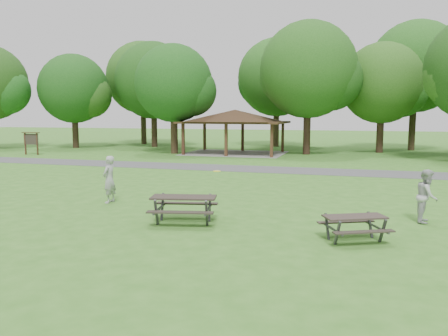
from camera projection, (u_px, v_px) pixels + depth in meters
The scene contains 17 objects.
ground at pixel (157, 223), 13.72m from camera, with size 160.00×160.00×0.00m, color #357020.
asphalt_path at pixel (255, 169), 27.03m from camera, with size 120.00×3.20×0.02m, color #474749.
pavilion at pixel (235, 118), 37.30m from camera, with size 8.60×7.01×3.76m.
notice_board at pixel (31, 139), 36.36m from camera, with size 1.60×0.30×1.88m.
tree_row_b at pixel (75, 91), 43.24m from camera, with size 7.14×6.80×9.28m.
tree_row_c at pixel (154, 83), 44.46m from camera, with size 8.19×7.80×10.67m.
tree_row_d at pixel (175, 86), 36.96m from camera, with size 6.93×6.60×9.27m.
tree_row_e at pixel (309, 73), 36.08m from camera, with size 8.40×8.00×11.02m.
tree_row_f at pixel (383, 86), 37.82m from camera, with size 7.35×7.00×9.55m.
tree_deep_a at pixel (143, 80), 48.57m from camera, with size 8.40×8.00×11.38m.
tree_deep_b at pixel (278, 80), 44.81m from camera, with size 8.40×8.00×11.13m.
tree_deep_c at pixel (416, 70), 40.09m from camera, with size 8.82×8.40×11.90m.
picnic_table_middle at pixel (184, 203), 13.66m from camera, with size 2.31×2.00×0.87m.
picnic_table_far at pixel (355, 222), 11.72m from camera, with size 2.05×1.90×0.71m.
frisbee_in_flight at pixel (217, 171), 15.51m from camera, with size 0.27×0.27×0.02m.
frisbee_thrower at pixel (109, 179), 16.74m from camera, with size 0.66×0.43×1.82m, color #9F9FA2.
frisbee_catcher at pixel (427, 196), 13.69m from camera, with size 0.82×0.64×1.69m, color #AEAFB1.
Camera 1 is at (5.86, -12.24, 3.41)m, focal length 35.00 mm.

